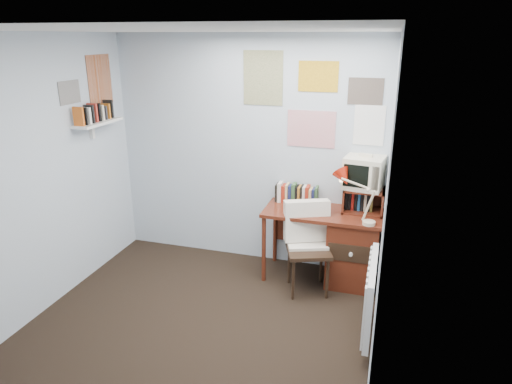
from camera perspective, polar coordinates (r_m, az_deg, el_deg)
ground at (r=4.08m, az=-8.94°, el=-18.49°), size 3.50×3.50×0.00m
back_wall at (r=5.02m, az=-1.13°, el=4.96°), size 3.00×0.02×2.50m
left_wall at (r=4.33m, az=-28.07°, el=0.38°), size 0.02×3.50×2.50m
right_wall at (r=3.13m, az=15.53°, el=-4.61°), size 0.02×3.50×2.50m
ceiling at (r=3.25m, az=-11.30°, el=19.24°), size 3.00×3.50×0.02m
desk at (r=4.84m, az=11.35°, el=-6.63°), size 1.20×0.55×0.76m
desk_chair at (r=4.59m, az=6.57°, el=-7.32°), size 0.57×0.56×0.89m
desk_lamp at (r=4.40m, az=14.13°, el=-1.29°), size 0.38×0.36×0.45m
tv_riser at (r=4.75m, az=13.28°, el=-0.98°), size 0.40×0.30×0.25m
crt_tv at (r=4.68m, az=13.38°, el=2.58°), size 0.42×0.39×0.35m
book_row at (r=4.89m, az=5.96°, el=-0.17°), size 0.60×0.14×0.22m
radiator at (r=4.00m, az=14.16°, el=-12.44°), size 0.09×0.80×0.60m
wall_shelf at (r=5.00m, az=-19.20°, el=8.20°), size 0.20×0.62×0.24m
posters_back at (r=4.74m, az=7.05°, el=11.37°), size 1.20×0.01×0.90m
posters_left at (r=5.00m, az=-20.57°, el=12.47°), size 0.01×0.70×0.60m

